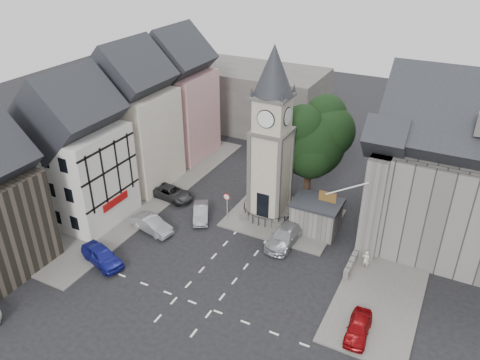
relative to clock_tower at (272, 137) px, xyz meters
The scene contains 23 objects.
ground 11.39m from the clock_tower, 90.00° to the right, with size 120.00×120.00×0.00m, color black.
pavement_west 15.00m from the clock_tower, behind, with size 6.00×30.00×0.14m, color #595651.
pavement_east 14.45m from the clock_tower, ahead, with size 6.00×26.00×0.14m, color #595651.
central_island 8.18m from the clock_tower, ahead, with size 10.00×8.00×0.16m, color #595651.
road_markings 15.74m from the clock_tower, 90.00° to the right, with size 20.00×8.00×0.01m, color silver.
clock_tower is the anchor object (origin of this frame).
stone_shelter 8.15m from the clock_tower, ahead, with size 4.30×3.30×3.08m.
town_tree 5.51m from the clock_tower, 68.23° to the left, with size 7.20×7.20×10.80m.
warning_sign_post 7.34m from the clock_tower, 141.37° to the right, with size 0.70×0.19×2.85m.
terrace_pink 17.51m from the clock_tower, 152.68° to the left, with size 8.10×7.60×12.80m.
terrace_cream 15.58m from the clock_tower, behind, with size 8.10×7.60×12.80m.
terrace_tudor 17.55m from the clock_tower, 152.73° to the right, with size 8.10×7.60×12.00m.
backdrop_west 23.69m from the clock_tower, 120.95° to the left, with size 20.00×10.00×8.00m, color #4C4944.
east_building 15.99m from the clock_tower, 10.92° to the left, with size 14.40×11.40×12.60m.
east_boundary_wall 12.15m from the clock_tower, 12.32° to the left, with size 0.40×16.00×0.90m, color #5A5953.
flagpole 9.01m from the clock_tower, 26.52° to the right, with size 3.68×0.10×2.74m.
car_west_blue 17.52m from the clock_tower, 125.33° to the right, with size 1.77×4.40×1.50m, color navy.
car_west_silver 13.38m from the clock_tower, 139.02° to the right, with size 1.51×4.32×1.42m, color #96999D.
car_west_grey 12.64m from the clock_tower, behind, with size 2.16×4.70×1.30m, color #2A2B2D.
car_island_silver 9.92m from the clock_tower, 147.59° to the right, with size 1.35×3.87×1.28m, color gray.
car_island_east 8.72m from the clock_tower, 48.81° to the right, with size 2.06×5.08×1.47m, color #9EA0A6.
car_east_red 17.58m from the clock_tower, 43.70° to the right, with size 1.48×3.68×1.25m, color maroon.
pedestrian 13.07m from the clock_tower, 20.21° to the right, with size 0.62×0.41×1.71m, color beige.
Camera 1 is at (14.83, -27.06, 24.51)m, focal length 35.00 mm.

